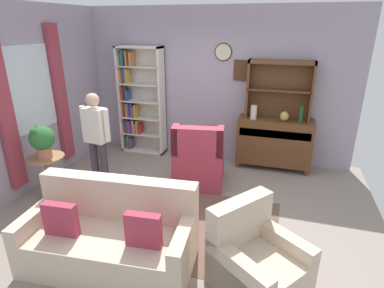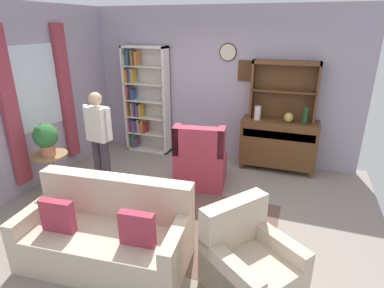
{
  "view_description": "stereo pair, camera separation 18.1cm",
  "coord_description": "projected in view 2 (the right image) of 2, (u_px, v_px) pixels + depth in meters",
  "views": [
    {
      "loc": [
        1.27,
        -3.67,
        2.49
      ],
      "look_at": [
        0.1,
        0.2,
        0.95
      ],
      "focal_mm": 29.66,
      "sensor_mm": 36.0,
      "label": 1
    },
    {
      "loc": [
        1.44,
        -3.61,
        2.49
      ],
      "look_at": [
        0.1,
        0.2,
        0.95
      ],
      "focal_mm": 29.66,
      "sensor_mm": 36.0,
      "label": 2
    }
  ],
  "objects": [
    {
      "name": "bookshelf",
      "position": [
        144.0,
        101.0,
        6.34
      ],
      "size": [
        0.9,
        0.3,
        2.1
      ],
      "color": "silver",
      "rests_on": "ground_plane"
    },
    {
      "name": "book_stack",
      "position": [
        140.0,
        188.0,
        4.18
      ],
      "size": [
        0.23,
        0.15,
        0.08
      ],
      "color": "#284C8C",
      "rests_on": "coffee_table"
    },
    {
      "name": "person_reading",
      "position": [
        99.0,
        135.0,
        4.81
      ],
      "size": [
        0.53,
        0.25,
        1.56
      ],
      "color": "#38333D",
      "rests_on": "ground_plane"
    },
    {
      "name": "couch_floral",
      "position": [
        107.0,
        235.0,
        3.48
      ],
      "size": [
        1.87,
        1.0,
        0.9
      ],
      "color": "beige",
      "rests_on": "ground_plane"
    },
    {
      "name": "bottle_wine",
      "position": [
        305.0,
        116.0,
        5.22
      ],
      "size": [
        0.07,
        0.07,
        0.3
      ],
      "primitive_type": "cylinder",
      "color": "#194223",
      "rests_on": "sideboard"
    },
    {
      "name": "area_rug",
      "position": [
        187.0,
        224.0,
        4.19
      ],
      "size": [
        2.28,
        1.75,
        0.01
      ],
      "primitive_type": "cube",
      "color": "brown",
      "rests_on": "ground_plane"
    },
    {
      "name": "plant_stand",
      "position": [
        52.0,
        169.0,
        4.86
      ],
      "size": [
        0.52,
        0.52,
        0.65
      ],
      "color": "#997047",
      "rests_on": "ground_plane"
    },
    {
      "name": "vase_tall",
      "position": [
        258.0,
        113.0,
        5.48
      ],
      "size": [
        0.11,
        0.11,
        0.24
      ],
      "primitive_type": "cylinder",
      "color": "beige",
      "rests_on": "sideboard"
    },
    {
      "name": "sideboard_hutch",
      "position": [
        285.0,
        82.0,
        5.34
      ],
      "size": [
        1.1,
        0.26,
        1.0
      ],
      "color": "brown",
      "rests_on": "sideboard"
    },
    {
      "name": "wall_back",
      "position": [
        221.0,
        86.0,
        5.89
      ],
      "size": [
        5.0,
        0.09,
        2.8
      ],
      "color": "#A399AD",
      "rests_on": "ground_plane"
    },
    {
      "name": "ground_plane",
      "position": [
        181.0,
        211.0,
        4.52
      ],
      "size": [
        5.4,
        4.6,
        0.02
      ],
      "primitive_type": "cube",
      "color": "gray"
    },
    {
      "name": "coffee_table",
      "position": [
        148.0,
        196.0,
        4.19
      ],
      "size": [
        0.8,
        0.5,
        0.42
      ],
      "color": "brown",
      "rests_on": "ground_plane"
    },
    {
      "name": "potted_plant_small",
      "position": [
        52.0,
        195.0,
        4.52
      ],
      "size": [
        0.25,
        0.25,
        0.34
      ],
      "color": "gray",
      "rests_on": "ground_plane"
    },
    {
      "name": "sideboard",
      "position": [
        278.0,
        143.0,
        5.62
      ],
      "size": [
        1.3,
        0.45,
        0.92
      ],
      "color": "brown",
      "rests_on": "ground_plane"
    },
    {
      "name": "potted_plant_large",
      "position": [
        45.0,
        138.0,
        4.61
      ],
      "size": [
        0.35,
        0.35,
        0.49
      ],
      "color": "#AD6B4C",
      "rests_on": "plant_stand"
    },
    {
      "name": "vase_round",
      "position": [
        289.0,
        117.0,
        5.35
      ],
      "size": [
        0.15,
        0.15,
        0.17
      ],
      "primitive_type": "ellipsoid",
      "color": "tan",
      "rests_on": "sideboard"
    },
    {
      "name": "armchair_floral",
      "position": [
        250.0,
        265.0,
        3.09
      ],
      "size": [
        1.07,
        1.07,
        0.88
      ],
      "color": "beige",
      "rests_on": "ground_plane"
    },
    {
      "name": "wingback_chair",
      "position": [
        200.0,
        163.0,
        5.1
      ],
      "size": [
        0.9,
        0.91,
        1.05
      ],
      "color": "#A33347",
      "rests_on": "ground_plane"
    },
    {
      "name": "wall_left",
      "position": [
        26.0,
        100.0,
        4.83
      ],
      "size": [
        0.16,
        4.2,
        2.8
      ],
      "color": "#A399AD",
      "rests_on": "ground_plane"
    }
  ]
}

